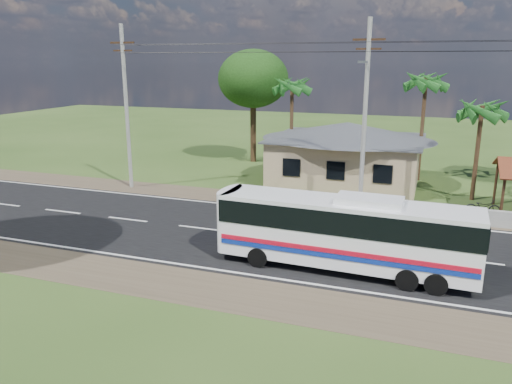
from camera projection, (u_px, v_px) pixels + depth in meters
ground at (281, 238)px, 25.15m from camera, size 120.00×120.00×0.00m
road at (281, 238)px, 25.15m from camera, size 120.00×16.00×0.03m
house at (347, 147)px, 35.98m from camera, size 12.40×10.00×5.00m
utility_poles at (359, 113)px, 28.70m from camera, size 32.80×2.22×11.00m
palm_near at (482, 110)px, 30.62m from camera, size 2.80×2.80×6.70m
palm_mid at (426, 82)px, 35.47m from camera, size 2.80×2.80×8.20m
palm_far at (292, 86)px, 39.29m from camera, size 2.80×2.80×7.70m
tree_behind_house at (253, 79)px, 42.30m from camera, size 6.00×6.00×9.61m
coach_bus at (346, 228)px, 20.86m from camera, size 10.80×2.63×3.33m
motorcycle at (483, 207)px, 28.77m from camera, size 2.00×0.93×1.01m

